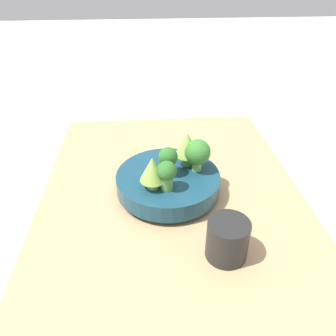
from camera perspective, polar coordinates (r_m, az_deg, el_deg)
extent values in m
plane|color=silver|center=(0.89, 0.82, -7.29)|extent=(6.00, 6.00, 0.00)
cube|color=tan|center=(0.88, 0.83, -6.45)|extent=(1.00, 0.70, 0.03)
cylinder|color=navy|center=(0.89, 0.00, -3.92)|extent=(0.12, 0.12, 0.01)
cylinder|color=navy|center=(0.87, 0.00, -2.36)|extent=(0.27, 0.27, 0.05)
cylinder|color=#7AB256|center=(0.87, 5.05, 0.53)|extent=(0.03, 0.03, 0.03)
sphere|color=#387A2D|center=(0.85, 5.18, 2.76)|extent=(0.07, 0.07, 0.07)
cylinder|color=#609347|center=(0.79, -0.21, -2.60)|extent=(0.03, 0.03, 0.04)
sphere|color=#2D6B28|center=(0.77, -0.21, -0.48)|extent=(0.05, 0.05, 0.05)
cylinder|color=#609347|center=(0.85, 0.00, -0.10)|extent=(0.03, 0.03, 0.04)
sphere|color=#2D6B28|center=(0.83, 0.00, 1.96)|extent=(0.05, 0.05, 0.05)
cylinder|color=#7AB256|center=(0.81, -2.65, -2.69)|extent=(0.03, 0.03, 0.02)
cone|color=#84AD47|center=(0.78, -2.73, -0.16)|extent=(0.06, 0.06, 0.06)
cylinder|color=#609347|center=(0.89, 3.26, 1.46)|extent=(0.03, 0.03, 0.03)
cone|color=#93B751|center=(0.86, 3.36, 4.17)|extent=(0.06, 0.06, 0.06)
cylinder|color=black|center=(0.71, 10.30, -12.13)|extent=(0.09, 0.09, 0.09)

